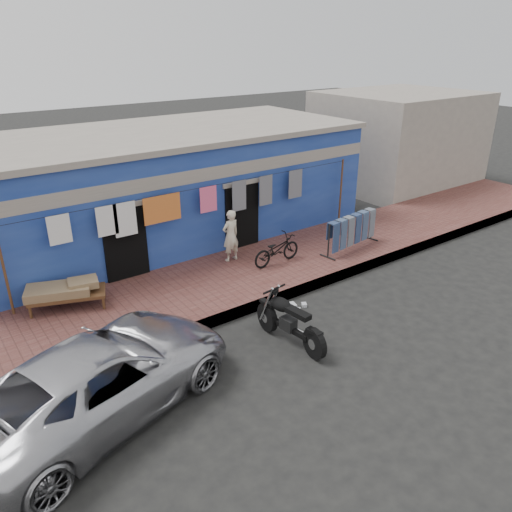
% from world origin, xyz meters
% --- Properties ---
extents(ground, '(80.00, 80.00, 0.00)m').
position_xyz_m(ground, '(0.00, 0.00, 0.00)').
color(ground, black).
rests_on(ground, ground).
extents(sidewalk, '(28.00, 3.00, 0.25)m').
position_xyz_m(sidewalk, '(0.00, 3.00, 0.12)').
color(sidewalk, brown).
rests_on(sidewalk, ground).
extents(curb, '(28.00, 0.10, 0.25)m').
position_xyz_m(curb, '(0.00, 1.55, 0.12)').
color(curb, gray).
rests_on(curb, ground).
extents(building, '(12.20, 5.20, 3.36)m').
position_xyz_m(building, '(-0.00, 6.99, 1.69)').
color(building, navy).
rests_on(building, ground).
extents(neighbor_right, '(6.00, 5.00, 3.80)m').
position_xyz_m(neighbor_right, '(11.00, 7.00, 1.90)').
color(neighbor_right, '#9E9384').
rests_on(neighbor_right, ground).
extents(clothesline, '(10.06, 0.06, 2.10)m').
position_xyz_m(clothesline, '(-0.38, 4.25, 1.81)').
color(clothesline, brown).
rests_on(clothesline, sidewalk).
extents(car, '(5.36, 3.60, 1.39)m').
position_xyz_m(car, '(-4.39, 0.35, 0.69)').
color(car, silver).
rests_on(car, ground).
extents(seated_person, '(0.55, 0.40, 1.43)m').
position_xyz_m(seated_person, '(0.49, 3.83, 0.97)').
color(seated_person, beige).
rests_on(seated_person, sidewalk).
extents(bicycle, '(1.51, 0.59, 0.96)m').
position_xyz_m(bicycle, '(1.37, 2.94, 0.73)').
color(bicycle, black).
rests_on(bicycle, sidewalk).
extents(motorcycle, '(0.97, 1.84, 1.11)m').
position_xyz_m(motorcycle, '(-0.55, 0.05, 0.55)').
color(motorcycle, black).
rests_on(motorcycle, ground).
extents(charpoy, '(2.27, 1.96, 0.58)m').
position_xyz_m(charpoy, '(-3.91, 3.84, 0.54)').
color(charpoy, brown).
rests_on(charpoy, sidewalk).
extents(jeans_rack, '(2.25, 0.98, 1.03)m').
position_xyz_m(jeans_rack, '(3.73, 2.51, 0.76)').
color(jeans_rack, black).
rests_on(jeans_rack, sidewalk).
extents(litter_a, '(0.20, 0.19, 0.07)m').
position_xyz_m(litter_a, '(0.43, 0.96, 0.04)').
color(litter_a, silver).
rests_on(litter_a, ground).
extents(litter_b, '(0.17, 0.18, 0.07)m').
position_xyz_m(litter_b, '(0.72, 1.05, 0.04)').
color(litter_b, silver).
rests_on(litter_b, ground).
extents(litter_c, '(0.22, 0.25, 0.09)m').
position_xyz_m(litter_c, '(0.46, 1.18, 0.04)').
color(litter_c, silver).
rests_on(litter_c, ground).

